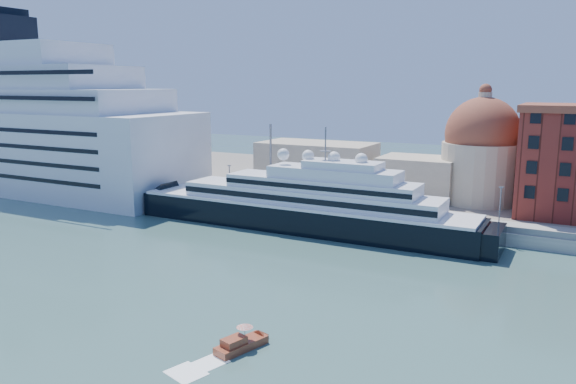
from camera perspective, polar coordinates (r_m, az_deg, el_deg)
The scene contains 9 objects.
ground at distance 92.94m, azimuth -1.00°, elevation -7.47°, with size 400.00×400.00×0.00m, color #325755.
quay at distance 122.38m, azimuth 6.68°, elevation -2.42°, with size 180.00×10.00×2.50m, color gray.
land at distance 160.62m, azimuth 11.98°, elevation 0.52°, with size 260.00×72.00×2.00m, color slate.
quay_fence at distance 117.88m, azimuth 5.91°, elevation -1.99°, with size 180.00×0.10×1.20m, color slate.
superyacht at distance 115.87m, azimuth 0.18°, elevation -1.57°, with size 82.55×11.44×24.67m.
service_barge at distance 136.77m, azimuth -13.91°, elevation -1.46°, with size 12.36×6.62×2.65m.
water_taxi at distance 65.28m, azimuth -4.87°, elevation -15.09°, with size 3.94×6.77×3.05m.
church at distance 140.95m, azimuth 12.70°, elevation 3.14°, with size 66.00×18.00×25.50m.
lamp_posts at distance 124.19m, azimuth 1.02°, elevation 1.89°, with size 120.80×2.40×18.00m.
Camera 1 is at (42.51, -77.28, 29.31)m, focal length 35.00 mm.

